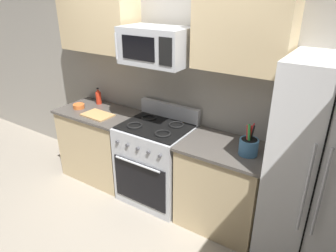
% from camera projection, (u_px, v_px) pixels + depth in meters
% --- Properties ---
extents(ground_plane, '(16.00, 16.00, 0.00)m').
position_uv_depth(ground_plane, '(121.00, 228.00, 3.22)').
color(ground_plane, gray).
extents(wall_back, '(8.00, 0.10, 2.60)m').
position_uv_depth(wall_back, '(174.00, 84.00, 3.47)').
color(wall_back, '#9E998E').
rests_on(wall_back, ground).
extents(counter_left, '(0.96, 0.62, 0.91)m').
position_uv_depth(counter_left, '(100.00, 144.00, 3.96)').
color(counter_left, tan).
rests_on(counter_left, ground).
extents(range_oven, '(0.76, 0.66, 1.09)m').
position_uv_depth(range_oven, '(156.00, 162.00, 3.52)').
color(range_oven, '#B2B5BA').
rests_on(range_oven, ground).
extents(counter_right, '(0.85, 0.62, 0.91)m').
position_uv_depth(counter_right, '(222.00, 186.00, 3.12)').
color(counter_right, tan).
rests_on(counter_right, ground).
extents(refrigerator, '(0.77, 0.73, 1.84)m').
position_uv_depth(refrigerator, '(321.00, 173.00, 2.50)').
color(refrigerator, silver).
rests_on(refrigerator, ground).
extents(microwave, '(0.68, 0.44, 0.36)m').
position_uv_depth(microwave, '(156.00, 46.00, 3.00)').
color(microwave, '#B2B5BA').
extents(upper_cabinets_left, '(0.95, 0.34, 0.76)m').
position_uv_depth(upper_cabinets_left, '(98.00, 16.00, 3.45)').
color(upper_cabinets_left, tan).
extents(upper_cabinets_right, '(0.84, 0.34, 0.76)m').
position_uv_depth(upper_cabinets_right, '(244.00, 26.00, 2.60)').
color(upper_cabinets_right, tan).
extents(utensil_crock, '(0.17, 0.17, 0.30)m').
position_uv_depth(utensil_crock, '(249.00, 146.00, 2.77)').
color(utensil_crock, teal).
rests_on(utensil_crock, counter_right).
extents(cutting_board, '(0.37, 0.26, 0.02)m').
position_uv_depth(cutting_board, '(98.00, 115.00, 3.63)').
color(cutting_board, tan).
rests_on(cutting_board, counter_left).
extents(bottle_hot_sauce, '(0.07, 0.07, 0.21)m').
position_uv_depth(bottle_hot_sauce, '(98.00, 97.00, 3.96)').
color(bottle_hot_sauce, red).
rests_on(bottle_hot_sauce, counter_left).
extents(prep_bowl, '(0.14, 0.14, 0.05)m').
position_uv_depth(prep_bowl, '(79.00, 106.00, 3.84)').
color(prep_bowl, '#D1662D').
rests_on(prep_bowl, counter_left).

